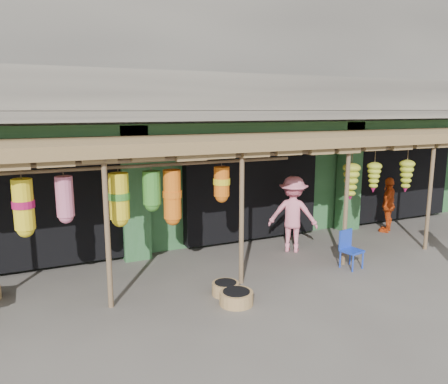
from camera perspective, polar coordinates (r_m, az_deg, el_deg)
name	(u,v)px	position (r m, az deg, el deg)	size (l,w,h in m)	color
ground	(299,268)	(9.59, 9.82, -9.76)	(80.00, 80.00, 0.00)	#514C47
building	(210,108)	(13.27, -1.88, 10.91)	(16.40, 6.80, 7.00)	gray
awning	(276,145)	(9.59, 6.77, 6.15)	(14.00, 2.70, 2.79)	brown
blue_chair	(349,247)	(9.73, 16.03, -6.91)	(0.45, 0.46, 0.81)	#1C3BB9
basket_mid	(236,298)	(7.80, 1.62, -13.65)	(0.59, 0.59, 0.23)	olive
basket_right	(226,289)	(8.16, 0.21, -12.50)	(0.50, 0.50, 0.23)	olive
person_vendor	(388,205)	(12.79, 20.66, -1.55)	(0.89, 0.37, 1.52)	#D04513
person_shopper	(293,214)	(10.42, 8.99, -2.88)	(1.16, 0.67, 1.80)	pink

